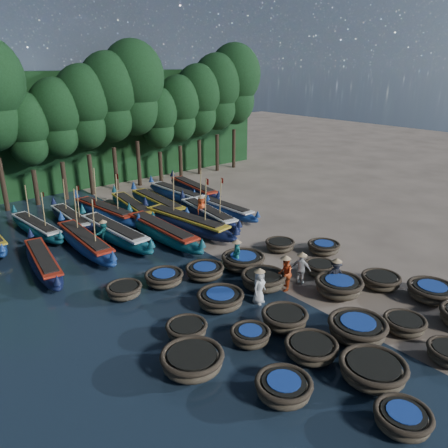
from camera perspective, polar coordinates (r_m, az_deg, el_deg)
ground at (r=23.33m, az=3.68°, el=-6.77°), size 120.00×120.00×0.00m
foliage_wall at (r=41.45m, az=-19.57°, el=11.37°), size 40.00×3.00×10.00m
coracle_1 at (r=15.55m, az=22.30°, el=-22.49°), size 1.90×1.90×0.68m
coracle_2 at (r=16.98m, az=18.87°, el=-17.64°), size 2.59×2.59×0.80m
coracle_5 at (r=15.65m, az=7.78°, el=-20.44°), size 2.35×2.35×0.73m
coracle_6 at (r=17.58m, az=11.30°, el=-15.66°), size 2.13×2.13×0.67m
coracle_7 at (r=18.94m, az=17.02°, el=-12.95°), size 2.83×2.83×0.85m
coracle_8 at (r=20.09m, az=22.52°, el=-11.99°), size 1.76×1.76×0.67m
coracle_9 at (r=23.06m, az=25.47°, el=-7.97°), size 2.28×2.28×0.77m
coracle_10 at (r=16.62m, az=-4.17°, el=-17.37°), size 2.57×2.57×0.79m
coracle_11 at (r=17.99m, az=3.44°, el=-14.35°), size 1.81×1.81×0.65m
coracle_12 at (r=19.05m, az=7.92°, el=-12.14°), size 2.12×2.12×0.77m
coracle_13 at (r=21.97m, az=14.78°, el=-7.85°), size 2.70×2.70×0.83m
coracle_14 at (r=23.34m, az=19.81°, el=-6.96°), size 2.34×2.34×0.67m
coracle_15 at (r=18.41m, az=-4.90°, el=-13.56°), size 1.95×1.95×0.63m
coracle_16 at (r=20.31m, az=-0.48°, el=-9.77°), size 2.19×2.19×0.73m
coracle_17 at (r=21.92m, az=5.17°, el=-7.27°), size 2.27×2.27×0.84m
coracle_18 at (r=23.83m, az=12.41°, el=-5.59°), size 1.69×1.69×0.67m
coracle_19 at (r=26.44m, az=12.89°, el=-2.98°), size 2.20×2.20×0.66m
coracle_20 at (r=21.65m, az=-12.90°, el=-8.45°), size 1.84×1.84×0.65m
coracle_21 at (r=22.42m, az=-7.83°, el=-7.00°), size 2.32×2.32×0.67m
coracle_22 at (r=22.94m, az=-2.53°, el=-6.16°), size 2.04×2.04×0.67m
coracle_23 at (r=23.91m, az=2.52°, el=-4.84°), size 2.74×2.74×0.78m
coracle_24 at (r=26.35m, az=7.32°, el=-2.74°), size 2.15×2.15×0.64m
long_boat_2 at (r=25.59m, az=-22.53°, el=-4.60°), size 2.31×7.45×1.32m
long_boat_3 at (r=27.36m, az=-17.72°, el=-2.23°), size 1.74×8.43×3.58m
long_boat_4 at (r=28.29m, az=-14.18°, el=-1.09°), size 2.04×8.73×1.54m
long_boat_5 at (r=27.85m, az=-8.10°, el=-0.99°), size 1.57×8.79×1.55m
long_boat_6 at (r=29.12m, az=-4.90°, el=0.16°), size 2.85×9.02×3.87m
long_boat_7 at (r=30.86m, az=-2.10°, el=1.26°), size 2.43×8.12×3.47m
long_boat_8 at (r=32.25m, az=-0.06°, el=2.02°), size 1.52×7.35×1.29m
long_boat_11 at (r=31.07m, az=-23.32°, el=-0.41°), size 1.99×7.36×3.14m
long_boat_12 at (r=31.94m, az=-19.27°, el=0.66°), size 1.35×7.30×3.10m
long_boat_13 at (r=32.52m, az=-15.23°, el=1.57°), size 2.49×8.32×3.56m
long_boat_14 at (r=33.14m, az=-11.91°, el=2.15°), size 2.35×7.93×1.41m
long_boat_15 at (r=33.48m, az=-8.62°, el=2.62°), size 1.88×8.54×1.50m
long_boat_16 at (r=35.95m, az=-6.08°, el=3.91°), size 1.76×8.08×1.42m
long_boat_17 at (r=37.28m, az=-3.97°, el=4.60°), size 2.40×8.27×1.46m
fisherman_0 at (r=20.48m, az=4.61°, el=-8.02°), size 0.93×0.72×1.89m
fisherman_1 at (r=23.43m, az=1.66°, el=-4.01°), size 0.53×0.70×1.93m
fisherman_2 at (r=21.74m, az=7.98°, el=-6.33°), size 1.08×1.07×1.96m
fisherman_3 at (r=22.33m, az=14.39°, el=-6.33°), size 1.17×1.02×1.77m
fisherman_4 at (r=22.44m, az=10.07°, el=-5.66°), size 0.75×1.05×1.85m
fisherman_5 at (r=27.97m, az=-15.43°, el=-1.01°), size 1.42×1.10×1.70m
fisherman_6 at (r=30.88m, az=-2.98°, el=2.06°), size 0.97×0.73×2.01m
tree_5 at (r=36.62m, az=-24.35°, el=11.27°), size 3.68×3.68×8.68m
tree_6 at (r=37.24m, az=-21.07°, el=12.88°), size 4.09×4.09×9.65m
tree_7 at (r=37.99m, az=-17.86°, el=14.39°), size 4.51×4.51×10.63m
tree_8 at (r=38.88m, az=-14.75°, el=15.80°), size 4.92×4.92×11.60m
tree_9 at (r=39.90m, az=-11.74°, el=17.10°), size 5.34×5.34×12.58m
tree_10 at (r=41.26m, az=-8.60°, el=13.61°), size 3.68×3.68×8.68m
tree_11 at (r=42.44m, az=-5.93°, el=14.82°), size 4.09×4.09×9.65m
tree_12 at (r=43.71m, az=-3.37°, el=15.94°), size 4.51×4.51×10.63m
tree_13 at (r=45.08m, az=-0.95°, el=16.96°), size 4.92×4.92×11.60m
tree_14 at (r=46.53m, az=1.36°, el=17.89°), size 5.34×5.34×12.58m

